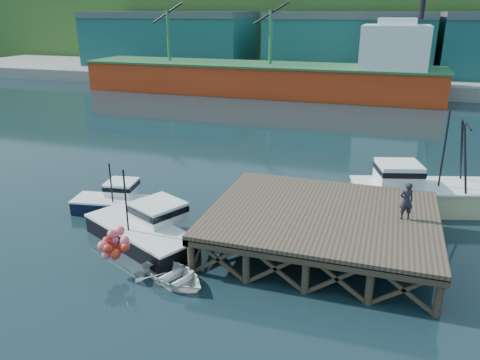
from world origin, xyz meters
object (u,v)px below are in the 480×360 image
at_px(dinghy, 173,275).
at_px(dockworker, 406,201).
at_px(trawler, 427,189).
at_px(boat_navy, 118,201).
at_px(boat_black, 145,228).

height_order(dinghy, dockworker, dockworker).
bearing_deg(trawler, boat_navy, -177.08).
relative_size(trawler, dinghy, 2.77).
distance_m(boat_black, trawler, 18.18).
xyz_separation_m(trawler, dinghy, (-11.87, -13.27, -0.97)).
bearing_deg(dinghy, boat_navy, 70.32).
relative_size(boat_black, dinghy, 2.07).
relative_size(boat_navy, dinghy, 1.55).
bearing_deg(dockworker, boat_navy, -24.02).
xyz_separation_m(boat_navy, dockworker, (17.53, -0.50, 2.43)).
height_order(boat_black, dinghy, boat_black).
relative_size(boat_black, trawler, 0.75).
distance_m(trawler, dockworker, 7.42).
relative_size(boat_navy, trawler, 0.56).
distance_m(boat_navy, dinghy, 9.85).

